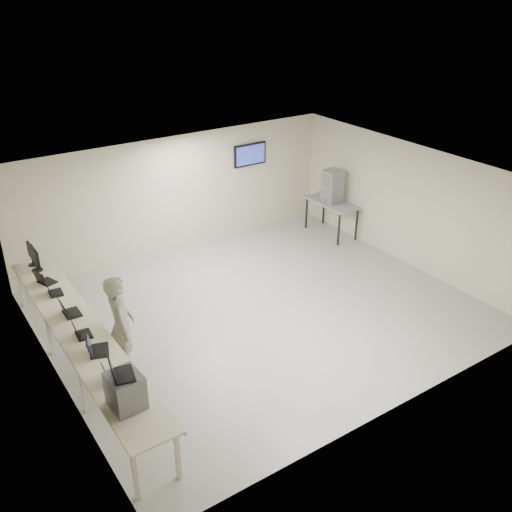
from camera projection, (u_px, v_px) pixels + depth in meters
room at (262, 246)px, 10.87m from camera, size 8.01×7.01×2.81m
workbench at (81, 333)px, 9.29m from camera, size 0.76×6.00×0.90m
equipment_box at (125, 391)px, 7.53m from camera, size 0.44×0.50×0.50m
laptop_on_box at (119, 372)px, 7.36m from camera, size 0.38×0.42×0.29m
laptop_0 at (111, 376)px, 8.09m from camera, size 0.29×0.34×0.25m
laptop_1 at (95, 348)px, 8.66m from camera, size 0.43×0.46×0.30m
laptop_2 at (80, 333)px, 9.05m from camera, size 0.29×0.34×0.25m
laptop_3 at (68, 311)px, 9.62m from camera, size 0.30×0.37×0.28m
laptop_4 at (53, 291)px, 10.23m from camera, size 0.29×0.34×0.25m
laptop_5 at (44, 280)px, 10.60m from camera, size 0.37×0.40×0.26m
monitor_near at (35, 257)px, 10.95m from camera, size 0.21×0.48×0.48m
monitor_far at (31, 253)px, 11.17m from camera, size 0.20×0.45×0.44m
soldier at (121, 326)px, 9.32m from camera, size 0.60×0.76×1.83m
side_table at (332, 204)px, 14.44m from camera, size 0.69×1.47×0.88m
storage_bins at (332, 186)px, 14.21m from camera, size 0.39×0.44×0.83m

